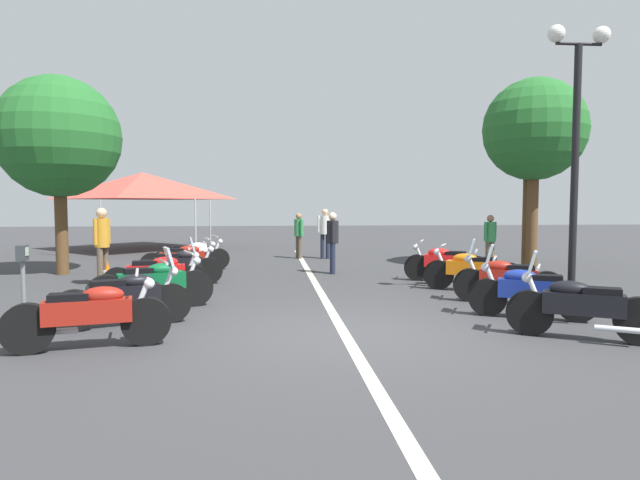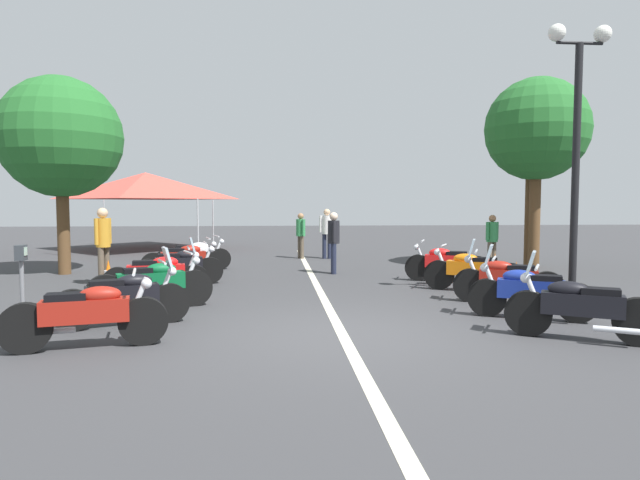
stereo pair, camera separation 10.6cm
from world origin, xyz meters
The scene contains 28 objects.
ground_plane centered at (0.00, 0.00, 0.00)m, with size 80.00×80.00×0.00m, color #38383A.
lane_centre_stripe centered at (4.32, 0.00, 0.00)m, with size 19.69×0.16×0.01m, color beige.
motorcycle_left_row_0 centered at (-0.49, 3.38, 0.46)m, with size 0.74×2.03×1.00m.
motorcycle_left_row_1 centered at (0.79, 3.26, 0.46)m, with size 0.93×1.94×1.20m.
motorcycle_left_row_2 centered at (2.13, 3.15, 0.47)m, with size 1.01×2.09×1.01m.
motorcycle_left_row_3 centered at (3.66, 3.37, 0.46)m, with size 0.72×2.10×1.19m.
motorcycle_left_row_4 centered at (5.06, 3.17, 0.45)m, with size 0.72×2.01×0.99m.
motorcycle_left_row_5 centered at (6.47, 3.31, 0.46)m, with size 0.84×2.09×1.01m.
motorcycle_left_row_6 centered at (7.79, 3.26, 0.45)m, with size 0.92×2.09×0.98m.
motorcycle_right_row_0 centered at (-0.61, -3.20, 0.47)m, with size 1.13×1.82×1.21m.
motorcycle_right_row_1 centered at (0.76, -3.15, 0.46)m, with size 1.05×1.85×1.21m.
motorcycle_right_row_2 centered at (2.11, -3.38, 0.47)m, with size 1.00×1.90×1.21m.
motorcycle_right_row_3 centered at (3.53, -3.27, 0.46)m, with size 1.16×1.95×1.01m.
motorcycle_right_row_4 centered at (5.03, -3.17, 0.46)m, with size 0.95×1.95×1.00m.
street_lamp_twin_globe centered at (2.26, -4.76, 3.54)m, with size 0.32×1.22×5.23m.
parking_meter centered at (0.40, 4.58, 0.90)m, with size 0.19×0.14×1.29m.
traffic_cone_0 centered at (3.79, -4.35, 0.29)m, with size 0.36×0.36×0.61m.
traffic_cone_1 centered at (4.93, 4.75, 0.29)m, with size 0.36×0.36×0.61m.
traffic_cone_2 centered at (5.80, -4.71, 0.29)m, with size 0.36×0.36×0.61m.
bystander_0 centered at (10.97, 0.07, 0.92)m, with size 0.50×0.32×1.57m.
bystander_1 centered at (7.64, -5.40, 0.91)m, with size 0.32×0.47×1.57m.
bystander_2 centered at (6.77, -0.62, 0.97)m, with size 0.53×0.32×1.66m.
bystander_3 centered at (10.82, -0.83, 1.01)m, with size 0.32×0.53×1.72m.
bystander_4 centered at (5.14, 4.91, 1.06)m, with size 0.50×0.32×1.79m.
roadside_tree_0 centered at (7.43, -6.57, 4.01)m, with size 2.94×2.94×5.51m.
roadside_tree_1 centered at (7.28, 6.61, 3.63)m, with size 3.18×3.18×5.24m.
roadside_tree_2 centered at (7.97, -6.70, 4.00)m, with size 2.61×2.61×5.35m.
event_tent centered at (15.26, 6.31, 2.65)m, with size 5.48×5.48×3.20m.
Camera 2 is at (-7.53, 0.96, 1.86)m, focal length 30.02 mm.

